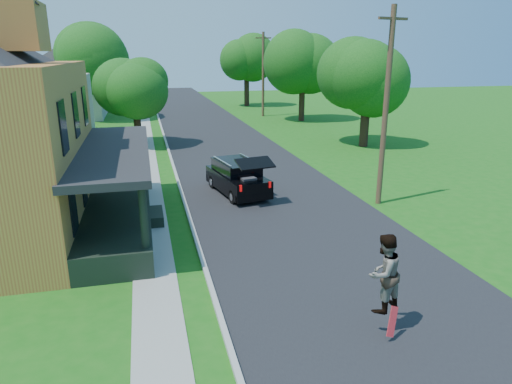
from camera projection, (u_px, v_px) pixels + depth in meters
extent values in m
plane|color=#155C12|center=(341.00, 274.00, 14.12)|extent=(140.00, 140.00, 0.00)
cube|color=black|center=(226.00, 148.00, 32.68)|extent=(8.00, 120.00, 0.02)
cube|color=#A4A59F|center=(168.00, 151.00, 31.75)|extent=(0.15, 120.00, 0.12)
cube|color=gray|center=(146.00, 152.00, 31.40)|extent=(1.30, 120.00, 0.03)
cube|color=gray|center=(47.00, 231.00, 17.50)|extent=(6.50, 1.20, 0.03)
cube|color=#B78335|center=(18.00, 26.00, 15.34)|extent=(1.60, 2.20, 1.60)
cube|color=black|center=(119.00, 214.00, 17.99)|extent=(2.40, 10.00, 0.90)
cube|color=black|center=(113.00, 151.00, 17.25)|extent=(2.60, 10.30, 0.25)
cube|color=#B0AB9C|center=(29.00, 112.00, 32.56)|extent=(8.00, 8.00, 5.00)
pyramid|color=black|center=(19.00, 43.00, 31.19)|extent=(12.78, 12.78, 2.20)
cube|color=#B0AB9C|center=(63.00, 93.00, 47.41)|extent=(8.00, 8.00, 5.00)
pyramid|color=black|center=(57.00, 46.00, 46.04)|extent=(12.78, 12.78, 2.20)
cube|color=black|center=(237.00, 181.00, 21.97)|extent=(2.52, 4.45, 0.81)
cube|color=black|center=(236.00, 167.00, 21.90)|extent=(2.08, 2.86, 0.52)
cube|color=black|center=(236.00, 162.00, 21.82)|extent=(2.13, 2.95, 0.08)
cube|color=black|center=(255.00, 163.00, 19.79)|extent=(1.76, 1.16, 0.36)
cube|color=#333338|center=(248.00, 182.00, 20.79)|extent=(0.76, 0.69, 0.43)
cube|color=silver|center=(222.00, 161.00, 21.51)|extent=(0.49, 2.28, 0.06)
cube|color=silver|center=(250.00, 159.00, 22.07)|extent=(0.49, 2.28, 0.06)
cube|color=#990505|center=(241.00, 188.00, 19.79)|extent=(0.12, 0.08, 0.29)
cube|color=#990505|center=(270.00, 185.00, 20.36)|extent=(0.12, 0.08, 0.29)
cylinder|color=black|center=(213.00, 182.00, 22.95)|extent=(0.35, 0.68, 0.65)
cylinder|color=black|center=(241.00, 178.00, 23.56)|extent=(0.35, 0.68, 0.65)
cylinder|color=black|center=(234.00, 197.00, 20.54)|extent=(0.35, 0.68, 0.65)
cylinder|color=black|center=(264.00, 193.00, 21.16)|extent=(0.35, 0.68, 0.65)
imported|color=black|center=(384.00, 273.00, 10.81)|extent=(1.17, 1.06, 1.96)
cube|color=#9F0D13|center=(392.00, 322.00, 10.76)|extent=(0.40, 0.28, 0.71)
cylinder|color=black|center=(138.00, 126.00, 33.34)|extent=(0.55, 0.55, 2.77)
sphere|color=#2A731E|center=(135.00, 88.00, 32.53)|extent=(4.37, 4.37, 4.13)
sphere|color=#2A731E|center=(139.00, 75.00, 32.12)|extent=(3.79, 3.79, 3.58)
sphere|color=#2A731E|center=(127.00, 81.00, 32.60)|extent=(3.89, 3.89, 3.67)
cylinder|color=black|center=(91.00, 102.00, 46.28)|extent=(0.68, 0.68, 3.59)
sphere|color=#2A731E|center=(87.00, 60.00, 45.08)|extent=(7.45, 7.45, 6.92)
sphere|color=#2A731E|center=(90.00, 43.00, 44.46)|extent=(6.46, 6.46, 6.00)
sphere|color=#2A731E|center=(80.00, 52.00, 45.09)|extent=(6.62, 6.62, 6.16)
cylinder|color=black|center=(365.00, 125.00, 32.95)|extent=(0.82, 0.82, 3.08)
sphere|color=#2A731E|center=(368.00, 79.00, 32.00)|extent=(6.51, 6.51, 5.06)
sphere|color=#2A731E|center=(376.00, 63.00, 31.30)|extent=(5.64, 5.64, 4.39)
sphere|color=#2A731E|center=(359.00, 71.00, 32.33)|extent=(5.78, 5.78, 4.50)
cylinder|color=black|center=(302.00, 104.00, 45.41)|extent=(0.60, 0.60, 3.34)
sphere|color=#2A731E|center=(303.00, 68.00, 44.39)|extent=(5.71, 5.71, 5.44)
sphere|color=#2A731E|center=(308.00, 55.00, 43.82)|extent=(4.95, 4.95, 4.72)
sphere|color=#2A731E|center=(297.00, 61.00, 44.50)|extent=(5.08, 5.08, 4.84)
cylinder|color=black|center=(247.00, 92.00, 58.22)|extent=(0.67, 0.67, 3.51)
sphere|color=#2A731E|center=(246.00, 62.00, 57.15)|extent=(6.03, 6.03, 5.66)
sphere|color=#2A731E|center=(251.00, 52.00, 56.61)|extent=(5.23, 5.23, 4.91)
sphere|color=#2A731E|center=(241.00, 57.00, 57.22)|extent=(5.36, 5.36, 5.03)
cylinder|color=#4E3624|center=(386.00, 110.00, 19.49)|extent=(0.28, 0.28, 8.43)
cube|color=#4E3624|center=(393.00, 18.00, 18.42)|extent=(1.46, 0.40, 0.11)
cylinder|color=#4E3624|center=(263.00, 75.00, 47.95)|extent=(0.28, 0.28, 8.63)
cube|color=#4E3624|center=(263.00, 38.00, 46.87)|extent=(1.64, 0.24, 0.12)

